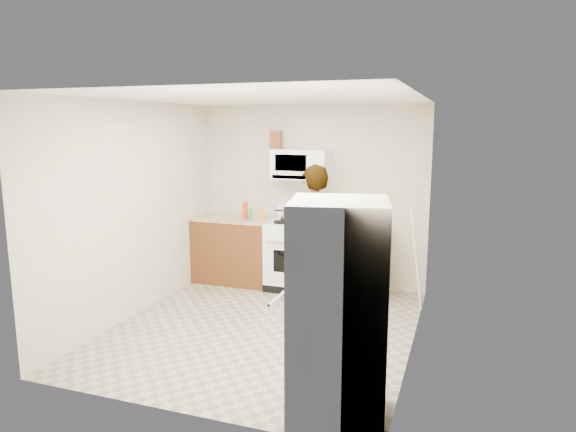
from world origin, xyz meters
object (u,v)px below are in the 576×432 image
at_px(fridge, 337,313).
at_px(saucepan, 290,214).
at_px(kettle, 361,216).
at_px(person, 314,234).
at_px(gas_range, 297,254).
at_px(microwave, 301,164).

xyz_separation_m(fridge, saucepan, (-1.43, 3.06, 0.16)).
distance_m(fridge, kettle, 3.19).
relative_size(fridge, saucepan, 7.93).
distance_m(person, kettle, 0.83).
height_order(person, saucepan, person).
relative_size(fridge, kettle, 9.09).
relative_size(gas_range, person, 0.64).
bearing_deg(microwave, kettle, 4.92).
xyz_separation_m(person, saucepan, (-0.52, 0.59, 0.13)).
bearing_deg(microwave, gas_range, -90.00).
relative_size(gas_range, saucepan, 5.27).
bearing_deg(gas_range, saucepan, 142.19).
relative_size(gas_range, kettle, 6.04).
bearing_deg(kettle, person, -124.58).
xyz_separation_m(gas_range, person, (0.38, -0.48, 0.39)).
bearing_deg(kettle, fridge, -82.52).
xyz_separation_m(microwave, saucepan, (-0.14, -0.02, -0.69)).
bearing_deg(microwave, saucepan, -172.74).
bearing_deg(person, kettle, -142.99).
height_order(person, fridge, person).
xyz_separation_m(fridge, kettle, (-0.46, 3.15, 0.18)).
bearing_deg(person, saucepan, -67.94).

